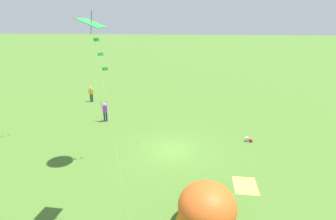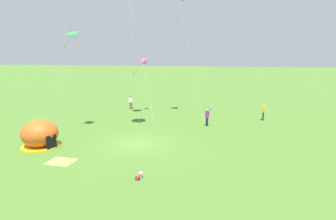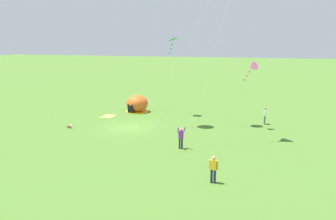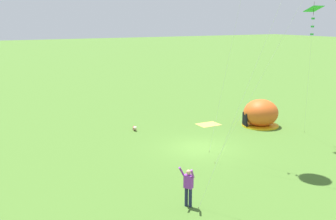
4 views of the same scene
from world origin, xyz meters
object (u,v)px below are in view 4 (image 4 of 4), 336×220
popup_tent (261,113)px  toddler_crawling (135,128)px  kite_green (313,14)px  person_arms_raised (188,185)px

popup_tent → toddler_crawling: 9.77m
toddler_crawling → popup_tent: bearing=158.8°
popup_tent → kite_green: size_ratio=0.31×
popup_tent → kite_green: bearing=85.9°
kite_green → toddler_crawling: bearing=-42.9°
popup_tent → person_arms_raised: 14.90m
person_arms_raised → kite_green: size_ratio=0.21×
popup_tent → toddler_crawling: (9.08, -3.51, -0.82)m
toddler_crawling → person_arms_raised: size_ratio=0.29×
toddler_crawling → person_arms_raised: 12.69m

